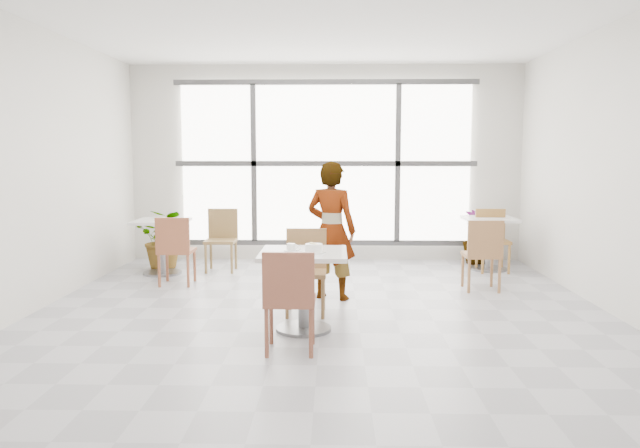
{
  "coord_description": "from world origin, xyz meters",
  "views": [
    {
      "loc": [
        0.13,
        -5.93,
        1.65
      ],
      "look_at": [
        0.0,
        -0.3,
        1.0
      ],
      "focal_mm": 34.21,
      "sensor_mm": 36.0,
      "label": 1
    }
  ],
  "objects_px": {
    "bg_table_right": "(489,236)",
    "bg_chair_right_far": "(492,236)",
    "chair_far": "(306,265)",
    "oatmeal_bowl": "(314,248)",
    "plant_right": "(477,237)",
    "bg_table_left": "(162,239)",
    "bg_chair_left_near": "(175,246)",
    "bg_chair_left_far": "(222,235)",
    "main_table": "(303,276)",
    "plant_left": "(165,239)",
    "bg_chair_right_near": "(483,250)",
    "person": "(331,231)",
    "chair_near": "(289,295)",
    "coffee_cup": "(291,248)"
  },
  "relations": [
    {
      "from": "coffee_cup",
      "to": "person",
      "type": "relative_size",
      "value": 0.1
    },
    {
      "from": "main_table",
      "to": "bg_table_right",
      "type": "relative_size",
      "value": 1.07
    },
    {
      "from": "oatmeal_bowl",
      "to": "bg_table_left",
      "type": "distance_m",
      "value": 3.5
    },
    {
      "from": "main_table",
      "to": "coffee_cup",
      "type": "height_order",
      "value": "coffee_cup"
    },
    {
      "from": "bg_table_right",
      "to": "plant_left",
      "type": "relative_size",
      "value": 0.87
    },
    {
      "from": "main_table",
      "to": "bg_chair_right_far",
      "type": "height_order",
      "value": "bg_chair_right_far"
    },
    {
      "from": "bg_chair_left_near",
      "to": "bg_chair_right_near",
      "type": "height_order",
      "value": "same"
    },
    {
      "from": "person",
      "to": "bg_table_left",
      "type": "bearing_deg",
      "value": -10.13
    },
    {
      "from": "bg_chair_left_near",
      "to": "coffee_cup",
      "type": "bearing_deg",
      "value": 130.31
    },
    {
      "from": "oatmeal_bowl",
      "to": "bg_chair_right_far",
      "type": "distance_m",
      "value": 3.92
    },
    {
      "from": "bg_chair_right_near",
      "to": "bg_chair_right_far",
      "type": "bearing_deg",
      "value": -108.45
    },
    {
      "from": "main_table",
      "to": "plant_left",
      "type": "distance_m",
      "value": 3.77
    },
    {
      "from": "bg_table_right",
      "to": "plant_right",
      "type": "xyz_separation_m",
      "value": [
        -0.05,
        0.49,
        -0.09
      ]
    },
    {
      "from": "main_table",
      "to": "bg_table_left",
      "type": "height_order",
      "value": "same"
    },
    {
      "from": "chair_near",
      "to": "plant_left",
      "type": "distance_m",
      "value": 4.31
    },
    {
      "from": "bg_chair_left_near",
      "to": "plant_left",
      "type": "height_order",
      "value": "bg_chair_left_near"
    },
    {
      "from": "bg_chair_right_near",
      "to": "plant_left",
      "type": "relative_size",
      "value": 1.01
    },
    {
      "from": "bg_chair_left_near",
      "to": "bg_chair_right_far",
      "type": "distance_m",
      "value": 4.35
    },
    {
      "from": "coffee_cup",
      "to": "bg_chair_left_far",
      "type": "distance_m",
      "value": 3.16
    },
    {
      "from": "bg_table_right",
      "to": "bg_table_left",
      "type": "bearing_deg",
      "value": -174.84
    },
    {
      "from": "person",
      "to": "bg_chair_right_near",
      "type": "bearing_deg",
      "value": -146.8
    },
    {
      "from": "chair_far",
      "to": "bg_table_left",
      "type": "xyz_separation_m",
      "value": [
        -2.08,
        1.99,
        -0.01
      ]
    },
    {
      "from": "plant_right",
      "to": "coffee_cup",
      "type": "bearing_deg",
      "value": -125.97
    },
    {
      "from": "bg_table_left",
      "to": "bg_chair_right_near",
      "type": "xyz_separation_m",
      "value": [
        4.15,
        -0.97,
        0.01
      ]
    },
    {
      "from": "oatmeal_bowl",
      "to": "bg_table_left",
      "type": "relative_size",
      "value": 0.28
    },
    {
      "from": "coffee_cup",
      "to": "plant_left",
      "type": "height_order",
      "value": "plant_left"
    },
    {
      "from": "person",
      "to": "bg_chair_left_far",
      "type": "relative_size",
      "value": 1.81
    },
    {
      "from": "chair_far",
      "to": "plant_left",
      "type": "relative_size",
      "value": 1.01
    },
    {
      "from": "plant_right",
      "to": "bg_chair_right_near",
      "type": "bearing_deg",
      "value": -101.18
    },
    {
      "from": "plant_right",
      "to": "bg_table_left",
      "type": "bearing_deg",
      "value": -168.67
    },
    {
      "from": "chair_far",
      "to": "oatmeal_bowl",
      "type": "xyz_separation_m",
      "value": [
        0.11,
        -0.73,
        0.29
      ]
    },
    {
      "from": "chair_far",
      "to": "bg_chair_right_near",
      "type": "height_order",
      "value": "same"
    },
    {
      "from": "bg_chair_left_far",
      "to": "plant_left",
      "type": "bearing_deg",
      "value": 170.49
    },
    {
      "from": "coffee_cup",
      "to": "bg_table_right",
      "type": "xyz_separation_m",
      "value": [
        2.61,
        3.03,
        -0.29
      ]
    },
    {
      "from": "bg_chair_left_far",
      "to": "plant_left",
      "type": "distance_m",
      "value": 0.86
    },
    {
      "from": "main_table",
      "to": "bg_chair_right_near",
      "type": "distance_m",
      "value": 2.66
    },
    {
      "from": "chair_far",
      "to": "bg_chair_left_far",
      "type": "distance_m",
      "value": 2.63
    },
    {
      "from": "bg_table_left",
      "to": "bg_chair_right_far",
      "type": "xyz_separation_m",
      "value": [
        4.59,
        0.35,
        0.01
      ]
    },
    {
      "from": "main_table",
      "to": "person",
      "type": "xyz_separation_m",
      "value": [
        0.25,
        1.27,
        0.26
      ]
    },
    {
      "from": "person",
      "to": "bg_table_right",
      "type": "height_order",
      "value": "person"
    },
    {
      "from": "person",
      "to": "bg_chair_right_near",
      "type": "xyz_separation_m",
      "value": [
        1.82,
        0.41,
        -0.29
      ]
    },
    {
      "from": "plant_right",
      "to": "chair_near",
      "type": "bearing_deg",
      "value": -120.73
    },
    {
      "from": "bg_chair_left_near",
      "to": "bg_chair_left_far",
      "type": "xyz_separation_m",
      "value": [
        0.4,
        1.04,
        0.0
      ]
    },
    {
      "from": "main_table",
      "to": "plant_right",
      "type": "bearing_deg",
      "value": 55.55
    },
    {
      "from": "bg_chair_right_near",
      "to": "bg_chair_left_far",
      "type": "bearing_deg",
      "value": -20.64
    },
    {
      "from": "bg_table_right",
      "to": "person",
      "type": "bearing_deg",
      "value": -141.25
    },
    {
      "from": "bg_table_right",
      "to": "bg_chair_right_far",
      "type": "relative_size",
      "value": 0.86
    },
    {
      "from": "person",
      "to": "bg_chair_left_near",
      "type": "distance_m",
      "value": 2.08
    },
    {
      "from": "chair_near",
      "to": "bg_table_right",
      "type": "height_order",
      "value": "chair_near"
    },
    {
      "from": "bg_chair_right_near",
      "to": "plant_left",
      "type": "distance_m",
      "value": 4.45
    }
  ]
}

